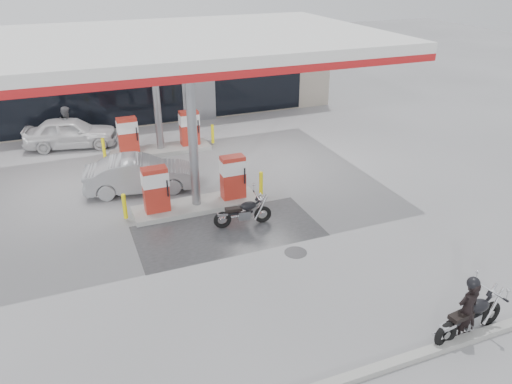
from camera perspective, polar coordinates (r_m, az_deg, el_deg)
ground at (r=16.39m, az=-4.87°, el=-4.81°), size 90.00×90.00×0.00m
wet_patch at (r=16.51m, az=-3.21°, el=-4.48°), size 6.00×3.00×0.00m
drain_cover at (r=15.43m, az=4.56°, el=-6.90°), size 0.70×0.70×0.01m
store_building at (r=30.42m, az=-14.33°, el=13.05°), size 22.00×8.22×4.00m
canopy at (r=19.21m, az=-10.16°, el=16.29°), size 16.00×10.02×5.51m
pump_island_near at (r=17.76m, az=-6.90°, el=0.24°), size 5.14×1.30×1.78m
pump_island_far at (r=23.20m, az=-10.93°, el=6.18°), size 5.14×1.30×1.78m
main_motorcycle at (r=13.20m, az=23.32°, el=-13.03°), size 2.20×0.84×1.13m
biker_main at (r=12.88m, az=23.00°, el=-12.29°), size 0.59×0.39×1.61m
parked_motorcycle at (r=16.64m, az=-1.42°, el=-2.40°), size 2.00×0.77×1.03m
sedan_white at (r=24.94m, az=-20.44°, el=6.40°), size 4.42×2.45×1.42m
attendant at (r=25.23m, az=-20.69°, el=7.09°), size 0.85×1.01×1.86m
hatchback_silver at (r=19.47m, az=-13.14°, el=2.00°), size 4.31×2.09×1.36m
parked_car_left at (r=28.73m, az=-27.00°, el=7.55°), size 4.63×1.90×1.34m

